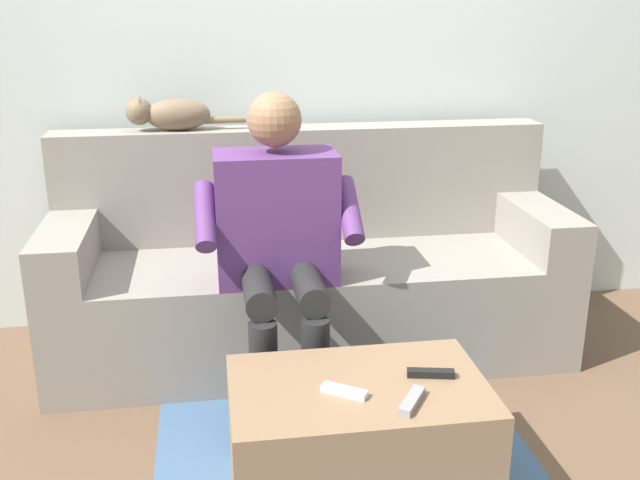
{
  "coord_description": "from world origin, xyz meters",
  "views": [
    {
      "loc": [
        0.41,
        2.82,
        1.49
      ],
      "look_at": [
        0.0,
        0.15,
        0.6
      ],
      "focal_mm": 41.31,
      "sensor_mm": 36.0,
      "label": 1
    }
  ],
  "objects_px": {
    "person_solo_seated": "(278,231)",
    "remote_white": "(344,391)",
    "cat_on_backrest": "(169,114)",
    "remote_gray": "(412,401)",
    "coffee_table": "(358,441)",
    "remote_black": "(431,373)",
    "couch": "(310,276)"
  },
  "relations": [
    {
      "from": "cat_on_backrest",
      "to": "remote_white",
      "type": "xyz_separation_m",
      "value": [
        -0.51,
        1.33,
        -0.61
      ]
    },
    {
      "from": "coffee_table",
      "to": "remote_gray",
      "type": "distance_m",
      "value": 0.28
    },
    {
      "from": "remote_black",
      "to": "remote_gray",
      "type": "relative_size",
      "value": 0.97
    },
    {
      "from": "remote_gray",
      "to": "cat_on_backrest",
      "type": "bearing_deg",
      "value": 58.91
    },
    {
      "from": "coffee_table",
      "to": "person_solo_seated",
      "type": "bearing_deg",
      "value": -76.42
    },
    {
      "from": "person_solo_seated",
      "to": "remote_white",
      "type": "xyz_separation_m",
      "value": [
        -0.11,
        0.75,
        -0.26
      ]
    },
    {
      "from": "couch",
      "to": "cat_on_backrest",
      "type": "bearing_deg",
      "value": -21.57
    },
    {
      "from": "cat_on_backrest",
      "to": "remote_gray",
      "type": "bearing_deg",
      "value": 116.06
    },
    {
      "from": "couch",
      "to": "coffee_table",
      "type": "relative_size",
      "value": 2.8
    },
    {
      "from": "person_solo_seated",
      "to": "remote_white",
      "type": "relative_size",
      "value": 8.52
    },
    {
      "from": "cat_on_backrest",
      "to": "remote_black",
      "type": "distance_m",
      "value": 1.61
    },
    {
      "from": "coffee_table",
      "to": "remote_white",
      "type": "distance_m",
      "value": 0.22
    },
    {
      "from": "coffee_table",
      "to": "cat_on_backrest",
      "type": "xyz_separation_m",
      "value": [
        0.57,
        -1.28,
        0.82
      ]
    },
    {
      "from": "couch",
      "to": "cat_on_backrest",
      "type": "relative_size",
      "value": 4.29
    },
    {
      "from": "remote_white",
      "to": "remote_gray",
      "type": "relative_size",
      "value": 0.92
    },
    {
      "from": "couch",
      "to": "remote_gray",
      "type": "height_order",
      "value": "couch"
    },
    {
      "from": "coffee_table",
      "to": "person_solo_seated",
      "type": "distance_m",
      "value": 0.85
    },
    {
      "from": "remote_gray",
      "to": "remote_white",
      "type": "bearing_deg",
      "value": 97.58
    },
    {
      "from": "person_solo_seated",
      "to": "cat_on_backrest",
      "type": "distance_m",
      "value": 0.79
    },
    {
      "from": "person_solo_seated",
      "to": "remote_gray",
      "type": "distance_m",
      "value": 0.92
    },
    {
      "from": "cat_on_backrest",
      "to": "remote_white",
      "type": "relative_size",
      "value": 3.68
    },
    {
      "from": "person_solo_seated",
      "to": "remote_white",
      "type": "bearing_deg",
      "value": 98.73
    },
    {
      "from": "couch",
      "to": "person_solo_seated",
      "type": "bearing_deg",
      "value": 64.83
    },
    {
      "from": "remote_white",
      "to": "person_solo_seated",
      "type": "bearing_deg",
      "value": 131.94
    },
    {
      "from": "cat_on_backrest",
      "to": "remote_white",
      "type": "distance_m",
      "value": 1.55
    },
    {
      "from": "couch",
      "to": "remote_gray",
      "type": "relative_size",
      "value": 14.6
    },
    {
      "from": "remote_white",
      "to": "remote_gray",
      "type": "distance_m",
      "value": 0.2
    },
    {
      "from": "person_solo_seated",
      "to": "remote_gray",
      "type": "relative_size",
      "value": 7.87
    },
    {
      "from": "coffee_table",
      "to": "remote_black",
      "type": "relative_size",
      "value": 5.38
    },
    {
      "from": "coffee_table",
      "to": "person_solo_seated",
      "type": "relative_size",
      "value": 0.66
    },
    {
      "from": "cat_on_backrest",
      "to": "remote_black",
      "type": "height_order",
      "value": "cat_on_backrest"
    },
    {
      "from": "coffee_table",
      "to": "remote_gray",
      "type": "height_order",
      "value": "remote_gray"
    }
  ]
}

